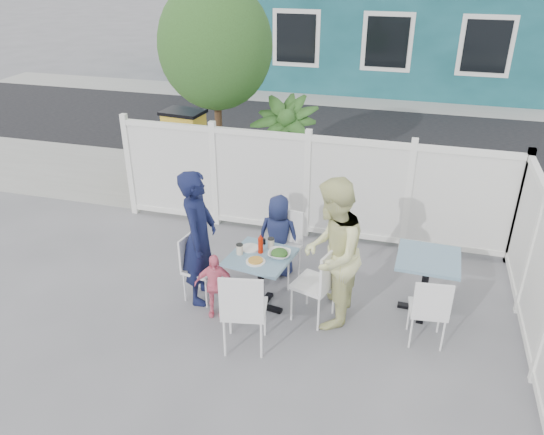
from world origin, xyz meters
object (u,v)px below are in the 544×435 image
(main_table, at_px, (261,268))
(chair_near, at_px, (243,307))
(utility_cabinet, at_px, (186,147))
(woman, at_px, (332,254))
(chair_left, at_px, (196,262))
(boy, at_px, (278,236))
(toddler, at_px, (215,285))
(chair_back, at_px, (284,240))
(man, at_px, (199,237))
(spare_table, at_px, (427,270))
(chair_right, at_px, (320,279))

(main_table, distance_m, chair_near, 0.80)
(utility_cabinet, height_order, woman, woman)
(chair_left, relative_size, boy, 0.75)
(main_table, relative_size, chair_near, 0.79)
(boy, bearing_deg, toddler, 65.94)
(chair_left, height_order, woman, woman)
(main_table, height_order, chair_back, chair_back)
(main_table, bearing_deg, toddler, -151.59)
(chair_near, bearing_deg, man, 124.62)
(chair_back, bearing_deg, chair_near, 98.96)
(man, xyz_separation_m, woman, (1.60, -0.02, 0.04))
(chair_near, relative_size, toddler, 1.24)
(utility_cabinet, bearing_deg, woman, -39.84)
(utility_cabinet, bearing_deg, chair_back, -40.26)
(spare_table, distance_m, chair_right, 1.28)
(woman, height_order, boy, woman)
(chair_left, height_order, chair_right, chair_right)
(chair_back, distance_m, boy, 0.12)
(main_table, distance_m, man, 0.82)
(man, relative_size, woman, 0.96)
(chair_left, distance_m, boy, 1.16)
(chair_back, xyz_separation_m, chair_near, (-0.05, -1.54, 0.03))
(man, bearing_deg, main_table, -99.73)
(spare_table, bearing_deg, chair_left, -170.87)
(chair_near, xyz_separation_m, toddler, (-0.54, 0.54, -0.18))
(main_table, distance_m, boy, 0.81)
(chair_right, height_order, man, man)
(main_table, relative_size, chair_left, 0.94)
(chair_back, bearing_deg, man, 50.39)
(chair_right, relative_size, woman, 0.54)
(spare_table, xyz_separation_m, man, (-2.67, -0.45, 0.27))
(chair_right, xyz_separation_m, man, (-1.50, 0.06, 0.29))
(spare_table, distance_m, toddler, 2.50)
(chair_back, bearing_deg, boy, -28.50)
(chair_left, xyz_separation_m, chair_near, (0.89, -0.83, 0.09))
(man, distance_m, woman, 1.60)
(utility_cabinet, distance_m, chair_right, 4.84)
(spare_table, distance_m, chair_back, 1.82)
(boy, distance_m, toddler, 1.20)
(chair_left, distance_m, toddler, 0.46)
(chair_right, xyz_separation_m, woman, (0.11, 0.04, 0.33))
(man, distance_m, boy, 1.15)
(main_table, relative_size, toddler, 0.98)
(chair_right, bearing_deg, man, 105.07)
(chair_left, relative_size, chair_near, 0.84)
(main_table, distance_m, chair_left, 0.84)
(chair_back, height_order, toddler, chair_back)
(chair_left, distance_m, chair_near, 1.22)
(utility_cabinet, xyz_separation_m, spare_table, (4.42, -3.08, -0.05))
(spare_table, xyz_separation_m, boy, (-1.90, 0.35, -0.02))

